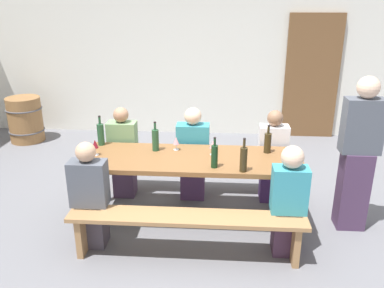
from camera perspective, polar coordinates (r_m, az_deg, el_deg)
The scene contains 21 objects.
ground_plane at distance 4.61m, azimuth 0.00°, elevation -10.54°, with size 24.00×24.00×0.00m, color slate.
back_wall at distance 7.11m, azimuth 1.83°, elevation 14.18°, with size 14.00×0.20×3.20m, color silver.
wooden_door at distance 7.22m, azimuth 16.59°, elevation 9.03°, with size 0.90×0.06×2.10m, color brown.
tasting_table at distance 4.30m, azimuth 0.00°, elevation -2.80°, with size 2.33×0.78×0.75m.
bench_near at distance 3.83m, azimuth -0.74°, elevation -11.22°, with size 2.23×0.30×0.45m.
bench_far at distance 5.06m, azimuth 0.55°, elevation -2.99°, with size 2.23×0.30×0.45m.
wine_bottle_0 at distance 3.99m, azimuth 3.20°, elevation -1.68°, with size 0.07×0.07×0.32m.
wine_bottle_1 at distance 3.92m, azimuth 7.31°, elevation -2.11°, with size 0.07×0.07×0.34m.
wine_bottle_2 at distance 4.43m, azimuth -5.21°, elevation 0.63°, with size 0.07×0.07×0.33m.
wine_bottle_3 at distance 4.44m, azimuth 10.67°, elevation 0.23°, with size 0.08×0.08×0.31m.
wine_bottle_4 at distance 4.70m, azimuth -12.81°, elevation 1.41°, with size 0.08×0.08×0.35m.
wine_glass_0 at distance 4.41m, azimuth -13.57°, elevation -0.05°, with size 0.07×0.07×0.18m.
wine_glass_1 at distance 4.44m, azimuth -2.26°, elevation 0.41°, with size 0.07×0.07×0.15m.
wine_glass_2 at distance 4.30m, azimuth 2.99°, elevation -0.12°, with size 0.08×0.08×0.16m.
seated_guest_near_0 at distance 4.06m, azimuth -14.23°, elevation -7.40°, with size 0.35×0.24×1.09m.
seated_guest_near_1 at distance 3.92m, azimuth 13.48°, elevation -8.10°, with size 0.33×0.24×1.11m.
seated_guest_far_0 at distance 4.98m, azimuth -9.69°, elevation -1.49°, with size 0.34×0.24×1.13m.
seated_guest_far_1 at distance 4.85m, azimuth 0.12°, elevation -1.71°, with size 0.39×0.24×1.15m.
seated_guest_far_2 at distance 4.89m, azimuth 11.30°, elevation -2.04°, with size 0.34×0.24×1.13m.
standing_host at distance 4.46m, azimuth 22.42°, elevation -1.75°, with size 0.39×0.24×1.64m.
wine_barrel at distance 7.41m, azimuth -22.53°, elevation 3.24°, with size 0.59×0.59×0.76m.
Camera 1 is at (0.28, -3.94, 2.37)m, focal length 37.65 mm.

